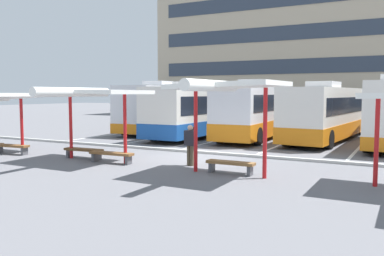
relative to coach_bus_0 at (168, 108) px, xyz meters
The scene contains 19 objects.
ground_plane 13.32m from the coach_bus_0, 52.87° to the right, with size 160.00×160.00×0.00m, color slate.
terminal_building 30.41m from the coach_bus_0, 74.20° to the left, with size 44.56×14.59×22.04m.
coach_bus_0 is the anchor object (origin of this frame).
coach_bus_1 4.51m from the coach_bus_0, 28.94° to the right, with size 2.71×11.18×3.58m.
coach_bus_2 7.75m from the coach_bus_0, ahead, with size 2.76×12.04×3.68m.
coach_bus_3 11.90m from the coach_bus_0, ahead, with size 3.52×12.32×3.53m.
lane_stripe_0 2.95m from the coach_bus_0, 147.04° to the right, with size 0.16×14.00×0.01m, color white.
lane_stripe_1 2.95m from the coach_bus_0, 33.00° to the right, with size 0.16×14.00×0.01m, color white.
lane_stripe_2 6.36m from the coach_bus_0, 12.21° to the right, with size 0.16×14.00×0.01m, color white.
lane_stripe_3 10.20m from the coach_bus_0, ahead, with size 0.16×14.00×0.01m, color white.
lane_stripe_4 14.12m from the coach_bus_0, ahead, with size 0.16×14.00×0.01m, color white.
bench_1 13.83m from the coach_bus_0, 90.95° to the right, with size 1.85×0.64×0.45m.
waiting_shelter_1 14.41m from the coach_bus_0, 71.36° to the right, with size 3.94×4.77×3.07m.
bench_2 13.78m from the coach_bus_0, 74.36° to the right, with size 1.87×0.54×0.45m.
bench_3 14.67m from the coach_bus_0, 67.90° to the right, with size 1.98×0.52×0.45m.
waiting_shelter_2 17.50m from the coach_bus_0, 52.28° to the right, with size 3.61×4.78×3.27m.
bench_4 17.16m from the coach_bus_0, 51.36° to the right, with size 1.76×0.43×0.45m.
platform_kerb 12.40m from the coach_bus_0, 49.56° to the right, with size 44.00×0.24×0.12m, color #ADADA8.
waiting_passenger_0 15.26m from the coach_bus_0, 55.48° to the right, with size 0.49×0.27×1.61m.
Camera 1 is at (8.22, -16.18, 2.85)m, focal length 38.50 mm.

